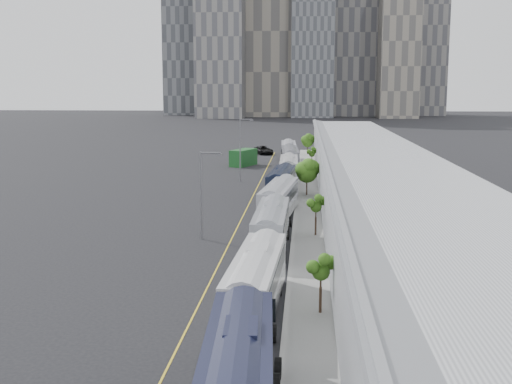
# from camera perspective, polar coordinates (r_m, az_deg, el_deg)

# --- Properties ---
(sidewalk) EXTENTS (10.00, 170.00, 0.12)m
(sidewalk) POSITION_cam_1_polar(r_m,az_deg,el_deg) (60.80, 7.91, -3.90)
(sidewalk) COLOR gray
(sidewalk) RESTS_ON ground
(lane_line) EXTENTS (0.12, 160.00, 0.02)m
(lane_line) POSITION_cam_1_polar(r_m,az_deg,el_deg) (61.07, -1.99, -3.81)
(lane_line) COLOR gold
(lane_line) RESTS_ON ground
(depot) EXTENTS (12.45, 160.40, 7.20)m
(depot) POSITION_cam_1_polar(r_m,az_deg,el_deg) (60.50, 11.76, -0.74)
(depot) COLOR gray
(depot) RESTS_ON ground
(skyline) EXTENTS (145.00, 64.00, 120.00)m
(skyline) POSITION_cam_1_polar(r_m,az_deg,el_deg) (330.48, 3.13, 15.61)
(skyline) COLOR slate
(skyline) RESTS_ON ground
(bus_2) EXTENTS (3.21, 13.23, 3.84)m
(bus_2) POSITION_cam_1_polar(r_m,az_deg,el_deg) (40.01, 0.02, -8.44)
(bus_2) COLOR silver
(bus_2) RESTS_ON ground
(bus_3) EXTENTS (2.89, 12.96, 3.78)m
(bus_3) POSITION_cam_1_polar(r_m,az_deg,el_deg) (55.46, 1.37, -3.46)
(bus_3) COLOR gray
(bus_3) RESTS_ON ground
(bus_4) EXTENTS (3.96, 13.36, 3.85)m
(bus_4) POSITION_cam_1_polar(r_m,az_deg,el_deg) (68.92, 2.06, -0.94)
(bus_4) COLOR #A4A5AE
(bus_4) RESTS_ON ground
(bus_5) EXTENTS (3.38, 12.93, 3.74)m
(bus_5) POSITION_cam_1_polar(r_m,az_deg,el_deg) (81.69, 2.26, 0.62)
(bus_5) COLOR black
(bus_5) RESTS_ON ground
(bus_6) EXTENTS (2.89, 12.98, 3.78)m
(bus_6) POSITION_cam_1_polar(r_m,az_deg,el_deg) (95.17, 2.93, 1.84)
(bus_6) COLOR silver
(bus_6) RESTS_ON ground
(bus_7) EXTENTS (3.45, 13.75, 3.98)m
(bus_7) POSITION_cam_1_polar(r_m,az_deg,el_deg) (109.17, 3.04, 2.83)
(bus_7) COLOR slate
(bus_7) RESTS_ON ground
(bus_8) EXTENTS (3.22, 13.54, 3.93)m
(bus_8) POSITION_cam_1_polar(r_m,az_deg,el_deg) (120.89, 2.91, 3.44)
(bus_8) COLOR #B7B8C2
(bus_8) RESTS_ON ground
(tree_1) EXTENTS (1.12, 1.12, 3.45)m
(tree_1) POSITION_cam_1_polar(r_m,az_deg,el_deg) (39.49, 5.79, -6.93)
(tree_1) COLOR black
(tree_1) RESTS_ON ground
(tree_2) EXTENTS (1.10, 1.10, 3.56)m
(tree_2) POSITION_cam_1_polar(r_m,az_deg,el_deg) (60.14, 5.35, -1.23)
(tree_2) COLOR black
(tree_2) RESTS_ON ground
(tree_3) EXTENTS (2.76, 2.76, 4.88)m
(tree_3) POSITION_cam_1_polar(r_m,az_deg,el_deg) (82.83, 4.55, 2.05)
(tree_3) COLOR black
(tree_3) RESTS_ON ground
(tree_4) EXTENTS (1.06, 1.06, 3.59)m
(tree_4) POSITION_cam_1_polar(r_m,az_deg,el_deg) (108.23, 4.99, 3.42)
(tree_4) COLOR black
(tree_4) RESTS_ON ground
(tree_5) EXTENTS (2.41, 2.41, 4.35)m
(tree_5) POSITION_cam_1_polar(r_m,az_deg,el_deg) (135.04, 4.61, 4.65)
(tree_5) COLOR black
(tree_5) RESTS_ON ground
(street_lamp_near) EXTENTS (2.04, 0.22, 8.10)m
(street_lamp_near) POSITION_cam_1_polar(r_m,az_deg,el_deg) (58.55, -4.71, 0.31)
(street_lamp_near) COLOR #59595E
(street_lamp_near) RESTS_ON ground
(street_lamp_far) EXTENTS (2.04, 0.22, 9.38)m
(street_lamp_far) POSITION_cam_1_polar(r_m,az_deg,el_deg) (94.71, -1.31, 4.12)
(street_lamp_far) COLOR #59595E
(street_lamp_far) RESTS_ON ground
(shipping_container) EXTENTS (4.70, 6.76, 2.95)m
(shipping_container) POSITION_cam_1_polar(r_m,az_deg,el_deg) (115.33, -1.13, 3.08)
(shipping_container) COLOR #16481C
(shipping_container) RESTS_ON ground
(suv) EXTENTS (5.00, 6.89, 1.74)m
(suv) POSITION_cam_1_polar(r_m,az_deg,el_deg) (135.89, 0.67, 3.75)
(suv) COLOR black
(suv) RESTS_ON ground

